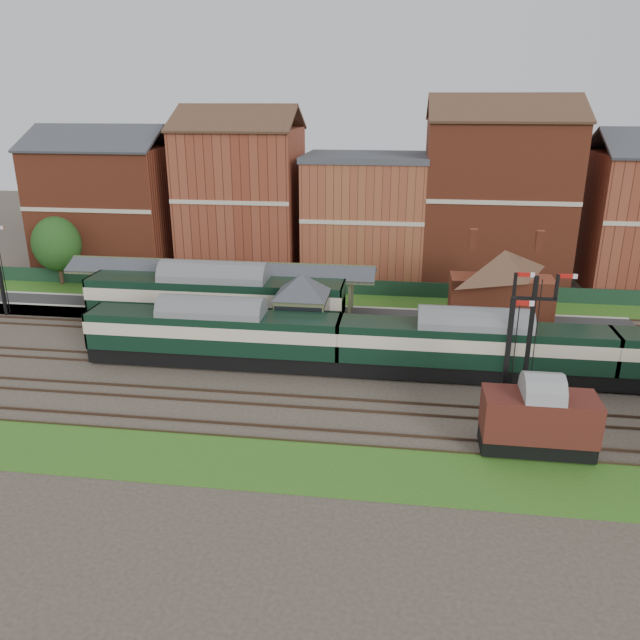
# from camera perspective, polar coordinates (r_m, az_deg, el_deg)

# --- Properties ---
(ground) EXTENTS (160.00, 160.00, 0.00)m
(ground) POSITION_cam_1_polar(r_m,az_deg,el_deg) (43.34, 1.62, -4.71)
(ground) COLOR #473D33
(ground) RESTS_ON ground
(grass_back) EXTENTS (90.00, 4.50, 0.06)m
(grass_back) POSITION_cam_1_polar(r_m,az_deg,el_deg) (58.23, 3.35, 1.76)
(grass_back) COLOR #2D6619
(grass_back) RESTS_ON ground
(grass_front) EXTENTS (90.00, 5.00, 0.06)m
(grass_front) POSITION_cam_1_polar(r_m,az_deg,el_deg) (32.84, -0.75, -13.23)
(grass_front) COLOR #2D6619
(grass_front) RESTS_ON ground
(fence) EXTENTS (90.00, 0.12, 1.50)m
(fence) POSITION_cam_1_polar(r_m,az_deg,el_deg) (59.92, 3.52, 2.99)
(fence) COLOR #193823
(fence) RESTS_ON ground
(platform) EXTENTS (55.00, 3.40, 1.00)m
(platform) POSITION_cam_1_polar(r_m,az_deg,el_deg) (52.81, -2.61, 0.41)
(platform) COLOR #2D2D2D
(platform) RESTS_ON ground
(signal_box) EXTENTS (5.40, 5.40, 6.00)m
(signal_box) POSITION_cam_1_polar(r_m,az_deg,el_deg) (45.55, -1.65, 0.84)
(signal_box) COLOR #647C58
(signal_box) RESTS_ON ground
(brick_hut) EXTENTS (3.20, 2.64, 2.94)m
(brick_hut) POSITION_cam_1_polar(r_m,az_deg,el_deg) (45.68, 8.33, -1.98)
(brick_hut) COLOR brown
(brick_hut) RESTS_ON ground
(station_building) EXTENTS (8.10, 8.10, 5.90)m
(station_building) POSITION_cam_1_polar(r_m,az_deg,el_deg) (51.56, 16.28, 3.18)
(station_building) COLOR brown
(station_building) RESTS_ON platform
(canopy) EXTENTS (26.00, 3.89, 4.08)m
(canopy) POSITION_cam_1_polar(r_m,az_deg,el_deg) (53.01, -9.10, 4.87)
(canopy) COLOR #4D5334
(canopy) RESTS_ON platform
(semaphore_bracket) EXTENTS (3.60, 0.25, 8.18)m
(semaphore_bracket) POSITION_cam_1_polar(r_m,az_deg,el_deg) (39.86, 18.74, -0.83)
(semaphore_bracket) COLOR black
(semaphore_bracket) RESTS_ON ground
(semaphore_siding) EXTENTS (1.23, 0.25, 8.00)m
(semaphore_siding) POSITION_cam_1_polar(r_m,az_deg,el_deg) (35.55, 16.71, -3.92)
(semaphore_siding) COLOR black
(semaphore_siding) RESTS_ON ground
(town_backdrop) EXTENTS (69.00, 10.00, 16.00)m
(town_backdrop) POSITION_cam_1_polar(r_m,az_deg,el_deg) (65.33, 3.96, 10.01)
(town_backdrop) COLOR brown
(town_backdrop) RESTS_ON ground
(dmu_train) EXTENTS (53.22, 2.80, 4.09)m
(dmu_train) POSITION_cam_1_polar(r_m,az_deg,el_deg) (42.48, 13.75, -2.31)
(dmu_train) COLOR black
(dmu_train) RESTS_ON ground
(platform_railcar) EXTENTS (20.57, 3.24, 4.74)m
(platform_railcar) POSITION_cam_1_polar(r_m,az_deg,el_deg) (50.40, -9.54, 1.90)
(platform_railcar) COLOR black
(platform_railcar) RESTS_ON ground
(goods_van_a) EXTENTS (5.81, 2.52, 3.52)m
(goods_van_a) POSITION_cam_1_polar(r_m,az_deg,el_deg) (34.96, 19.36, -8.53)
(goods_van_a) COLOR black
(goods_van_a) RESTS_ON ground
(tree_back) EXTENTS (4.73, 4.73, 6.91)m
(tree_back) POSITION_cam_1_polar(r_m,az_deg,el_deg) (67.73, -22.94, 6.42)
(tree_back) COLOR #382619
(tree_back) RESTS_ON ground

